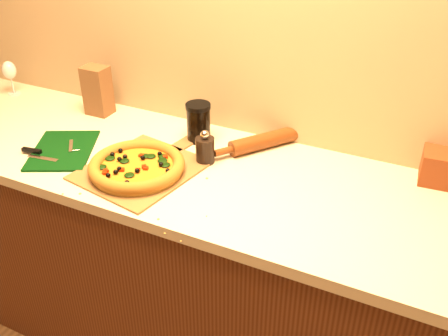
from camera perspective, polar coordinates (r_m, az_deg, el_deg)
cabinet at (r=2.02m, az=-1.62°, el=-11.73°), size 2.80×0.65×0.86m
countertop at (r=1.74m, az=-1.84°, el=-0.84°), size 2.84×0.68×0.04m
pizza_peel at (r=1.76m, az=-9.13°, el=0.01°), size 0.41×0.55×0.01m
pizza at (r=1.72m, az=-9.92°, el=0.20°), size 0.33×0.33×0.05m
cutting_board at (r=1.94m, az=-18.02°, el=1.96°), size 0.32×0.36×0.02m
bottle_cap at (r=1.73m, az=-5.85°, el=-0.24°), size 0.04×0.04×0.01m
pepper_grinder at (r=1.76m, az=-2.18°, el=2.16°), size 0.07×0.07×0.13m
rolling_pin at (r=1.87m, az=4.86°, el=3.19°), size 0.28×0.36×0.06m
wine_glass at (r=2.49m, az=-23.33°, el=10.13°), size 0.06×0.06×0.16m
paper_bag at (r=2.17m, az=-14.25°, el=8.57°), size 0.10×0.08×0.21m
dark_jar at (r=1.89m, az=-2.94°, el=5.26°), size 0.09×0.09×0.15m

